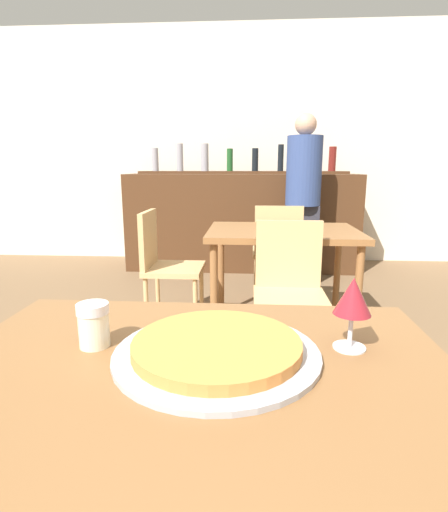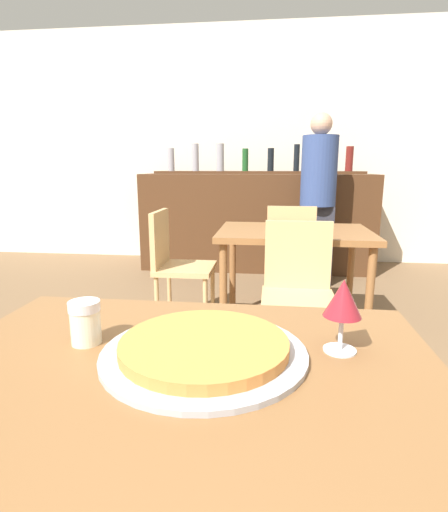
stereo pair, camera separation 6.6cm
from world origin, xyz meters
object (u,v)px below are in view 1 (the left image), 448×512
Objects in this scene: pizza_tray at (217,349)px; person_standing at (303,195)px; chair_far_side_back at (277,248)px; chair_far_side_left at (164,261)px; cheese_shaker at (94,325)px; chair_far_side_front at (289,285)px; wine_glass at (353,298)px.

person_standing reaches higher than pizza_tray.
chair_far_side_back is 0.52× the size of person_standing.
cheese_shaker reaches higher than chair_far_side_left.
wine_glass is (-0.01, -1.37, 0.38)m from chair_far_side_front.
chair_far_side_left is 1.73m from person_standing.
person_standing is 3.18m from wine_glass.
chair_far_side_left is 2.01× the size of pizza_tray.
cheese_shaker is at bearing 173.74° from pizza_tray.
wine_glass is at bearing 11.09° from pizza_tray.
chair_far_side_left is at bearing 105.56° from pizza_tray.
cheese_shaker is 0.61× the size of wine_glass.
chair_far_side_left is at bearing 113.55° from wine_glass.
cheese_shaker reaches higher than chair_far_side_back.
wine_glass is at bearing -95.22° from person_standing.
chair_far_side_front is 1.42m from wine_glass.
person_standing is at bearing 84.78° from wine_glass.
person_standing is at bearing 75.18° from cheese_shaker.
pizza_tray is at bearing 83.39° from chair_far_side_back.
person_standing reaches higher than chair_far_side_front.
chair_far_side_front is 1.54m from cheese_shaker.
chair_far_side_back is 1.00× the size of chair_far_side_left.
chair_far_side_back is 2.01× the size of pizza_tray.
chair_far_side_back is 1.00m from chair_far_side_left.
pizza_tray is 0.26× the size of person_standing.
chair_far_side_left is (-0.84, 0.54, 0.00)m from chair_far_side_front.
person_standing is (0.85, 3.20, 0.07)m from cheese_shaker.
wine_glass reaches higher than chair_far_side_back.
chair_far_side_back is 2.56m from cheese_shaker.
pizza_tray is (-0.29, -2.50, 0.29)m from chair_far_side_back.
chair_far_side_back is 2.54m from pizza_tray.
chair_far_side_front and chair_far_side_back have the same top height.
chair_far_side_left is 2.12m from wine_glass.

